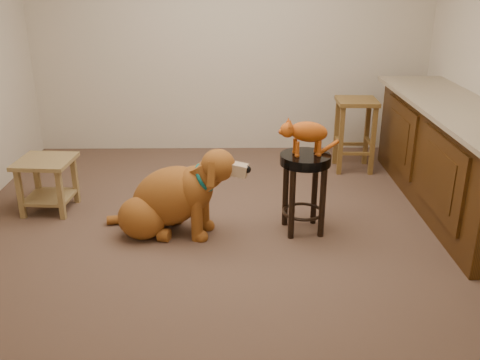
{
  "coord_description": "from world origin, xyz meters",
  "views": [
    {
      "loc": [
        0.02,
        -4.11,
        2.01
      ],
      "look_at": [
        0.07,
        -0.18,
        0.45
      ],
      "focal_mm": 40.0,
      "sensor_mm": 36.0,
      "label": 1
    }
  ],
  "objects_px": {
    "golden_retriever": "(171,198)",
    "side_table": "(47,177)",
    "tabby_kitten": "(305,133)",
    "padded_stool": "(305,177)",
    "wood_stool": "(354,133)"
  },
  "relations": [
    {
      "from": "golden_retriever",
      "to": "side_table",
      "type": "bearing_deg",
      "value": 171.79
    },
    {
      "from": "side_table",
      "to": "tabby_kitten",
      "type": "relative_size",
      "value": 0.97
    },
    {
      "from": "padded_stool",
      "to": "golden_retriever",
      "type": "distance_m",
      "value": 1.08
    },
    {
      "from": "golden_retriever",
      "to": "tabby_kitten",
      "type": "relative_size",
      "value": 2.37
    },
    {
      "from": "side_table",
      "to": "tabby_kitten",
      "type": "height_order",
      "value": "tabby_kitten"
    },
    {
      "from": "side_table",
      "to": "golden_retriever",
      "type": "height_order",
      "value": "golden_retriever"
    },
    {
      "from": "golden_retriever",
      "to": "padded_stool",
      "type": "bearing_deg",
      "value": 13.14
    },
    {
      "from": "wood_stool",
      "to": "golden_retriever",
      "type": "bearing_deg",
      "value": -140.82
    },
    {
      "from": "side_table",
      "to": "golden_retriever",
      "type": "relative_size",
      "value": 0.41
    },
    {
      "from": "wood_stool",
      "to": "tabby_kitten",
      "type": "xyz_separation_m",
      "value": [
        -0.72,
        -1.45,
        0.44
      ]
    },
    {
      "from": "padded_stool",
      "to": "tabby_kitten",
      "type": "xyz_separation_m",
      "value": [
        -0.01,
        -0.0,
        0.37
      ]
    },
    {
      "from": "wood_stool",
      "to": "golden_retriever",
      "type": "xyz_separation_m",
      "value": [
        -1.78,
        -1.45,
        -0.1
      ]
    },
    {
      "from": "side_table",
      "to": "tabby_kitten",
      "type": "bearing_deg",
      "value": -11.14
    },
    {
      "from": "padded_stool",
      "to": "wood_stool",
      "type": "xyz_separation_m",
      "value": [
        0.71,
        1.45,
        -0.07
      ]
    },
    {
      "from": "side_table",
      "to": "wood_stool",
      "type": "bearing_deg",
      "value": 19.26
    }
  ]
}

